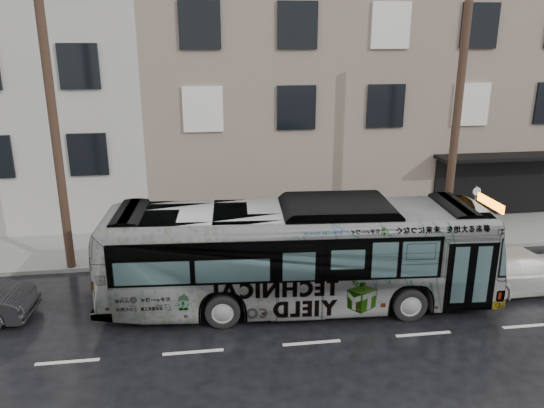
{
  "coord_description": "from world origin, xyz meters",
  "views": [
    {
      "loc": [
        -2.83,
        -14.85,
        7.97
      ],
      "look_at": [
        -0.39,
        2.5,
        2.43
      ],
      "focal_mm": 35.0,
      "sensor_mm": 36.0,
      "label": 1
    }
  ],
  "objects_px": {
    "utility_pole_rear": "(56,142)",
    "sign_post": "(473,216)",
    "utility_pole_front": "(455,132)",
    "white_sedan": "(521,270)",
    "bus": "(298,255)"
  },
  "relations": [
    {
      "from": "utility_pole_rear",
      "to": "bus",
      "type": "relative_size",
      "value": 0.76
    },
    {
      "from": "bus",
      "to": "utility_pole_front",
      "type": "bearing_deg",
      "value": -57.49
    },
    {
      "from": "utility_pole_front",
      "to": "utility_pole_rear",
      "type": "bearing_deg",
      "value": 180.0
    },
    {
      "from": "utility_pole_rear",
      "to": "sign_post",
      "type": "height_order",
      "value": "utility_pole_rear"
    },
    {
      "from": "utility_pole_front",
      "to": "sign_post",
      "type": "bearing_deg",
      "value": 0.0
    },
    {
      "from": "utility_pole_front",
      "to": "white_sedan",
      "type": "height_order",
      "value": "utility_pole_front"
    },
    {
      "from": "utility_pole_front",
      "to": "utility_pole_rear",
      "type": "xyz_separation_m",
      "value": [
        -14.0,
        0.0,
        0.0
      ]
    },
    {
      "from": "sign_post",
      "to": "utility_pole_front",
      "type": "bearing_deg",
      "value": 180.0
    },
    {
      "from": "utility_pole_rear",
      "to": "sign_post",
      "type": "xyz_separation_m",
      "value": [
        15.1,
        0.0,
        -3.3
      ]
    },
    {
      "from": "sign_post",
      "to": "white_sedan",
      "type": "bearing_deg",
      "value": -92.02
    },
    {
      "from": "utility_pole_front",
      "to": "bus",
      "type": "relative_size",
      "value": 0.76
    },
    {
      "from": "bus",
      "to": "white_sedan",
      "type": "relative_size",
      "value": 2.53
    },
    {
      "from": "utility_pole_rear",
      "to": "white_sedan",
      "type": "bearing_deg",
      "value": -13.31
    },
    {
      "from": "utility_pole_rear",
      "to": "bus",
      "type": "distance_m",
      "value": 8.84
    },
    {
      "from": "utility_pole_rear",
      "to": "white_sedan",
      "type": "relative_size",
      "value": 1.91
    }
  ]
}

